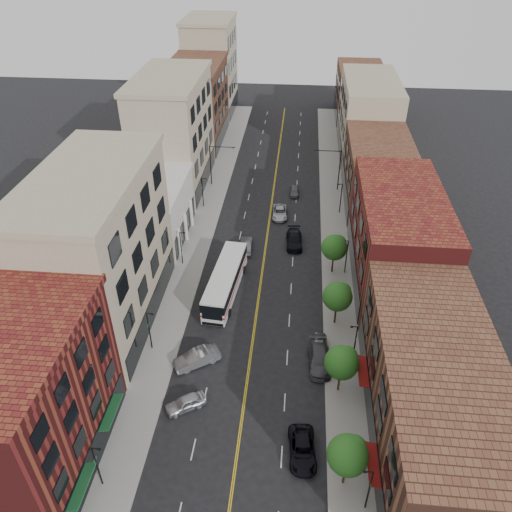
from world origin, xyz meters
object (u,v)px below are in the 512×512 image
(car_parked_near, at_px, (302,449))
(car_lane_behind, at_px, (246,245))
(car_parked_mid, at_px, (319,359))
(car_lane_b, at_px, (280,212))
(car_lane_a, at_px, (294,240))
(car_angle_a, at_px, (186,403))
(car_lane_c, at_px, (294,191))
(car_angle_b, at_px, (197,358))
(city_bus, at_px, (225,280))
(car_parked_far, at_px, (319,348))

(car_parked_near, xyz_separation_m, car_lane_behind, (-8.54, 32.00, 0.01))
(car_parked_mid, height_order, car_lane_b, car_parked_mid)
(car_lane_a, bearing_deg, car_angle_a, -111.16)
(car_parked_near, relative_size, car_lane_c, 1.36)
(car_angle_b, xyz_separation_m, car_lane_a, (9.65, 24.13, -0.03))
(city_bus, height_order, car_parked_far, city_bus)
(car_lane_behind, xyz_separation_m, car_lane_b, (4.27, 9.75, -0.04))
(car_lane_b, bearing_deg, car_lane_a, -74.66)
(car_parked_near, distance_m, car_lane_b, 41.97)
(city_bus, relative_size, car_angle_a, 3.31)
(car_lane_b, relative_size, car_lane_c, 1.32)
(car_lane_behind, height_order, car_lane_b, car_lane_behind)
(car_parked_far, bearing_deg, car_parked_mid, -86.03)
(car_angle_b, relative_size, car_parked_near, 0.98)
(car_parked_far, height_order, car_lane_b, car_parked_far)
(car_angle_b, bearing_deg, car_lane_behind, 139.74)
(car_angle_b, distance_m, car_lane_c, 40.51)
(car_parked_near, height_order, car_lane_c, car_parked_near)
(car_parked_near, height_order, car_lane_behind, car_lane_behind)
(city_bus, distance_m, car_lane_behind, 10.10)
(car_angle_b, relative_size, car_parked_far, 1.20)
(car_angle_a, height_order, car_lane_c, car_angle_a)
(car_lane_a, bearing_deg, car_parked_mid, -84.98)
(car_lane_behind, bearing_deg, car_lane_b, -116.73)
(city_bus, bearing_deg, car_angle_a, -89.15)
(city_bus, relative_size, car_parked_near, 2.62)
(car_parked_far, xyz_separation_m, car_lane_behind, (-10.14, 19.31, 0.01))
(car_lane_behind, relative_size, car_lane_b, 0.89)
(car_angle_b, xyz_separation_m, car_parked_near, (11.40, -9.82, -0.12))
(car_parked_far, relative_size, car_lane_behind, 0.95)
(car_angle_b, height_order, car_lane_c, car_angle_b)
(city_bus, height_order, car_angle_b, city_bus)
(car_parked_near, height_order, car_parked_far, car_parked_far)
(car_parked_mid, relative_size, car_lane_c, 1.48)
(car_angle_a, xyz_separation_m, car_parked_far, (13.00, 8.65, 0.02))
(city_bus, distance_m, car_lane_b, 20.53)
(car_angle_b, distance_m, car_lane_b, 32.72)
(city_bus, height_order, car_parked_mid, city_bus)
(city_bus, relative_size, car_lane_c, 3.57)
(car_parked_mid, xyz_separation_m, car_lane_a, (-3.35, 22.97, -0.01))
(car_parked_far, bearing_deg, car_angle_a, -142.39)
(car_parked_far, xyz_separation_m, car_lane_b, (-5.87, 29.06, -0.02))
(car_lane_b, distance_m, car_lane_c, 7.80)
(city_bus, bearing_deg, car_angle_b, -91.15)
(car_parked_mid, bearing_deg, car_lane_b, 97.53)
(city_bus, distance_m, car_parked_mid, 16.14)
(car_parked_near, distance_m, car_lane_a, 33.99)
(car_parked_near, distance_m, car_parked_mid, 11.10)
(city_bus, xyz_separation_m, car_parked_far, (11.65, -9.40, -1.26))
(car_lane_behind, relative_size, car_lane_a, 0.80)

